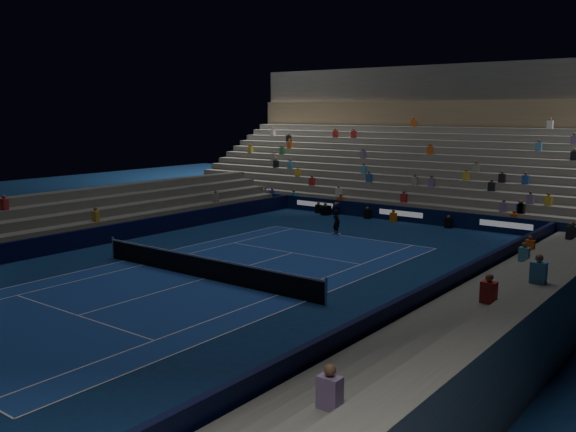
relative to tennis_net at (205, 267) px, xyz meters
The scene contains 11 objects.
ground 0.50m from the tennis_net, ahead, with size 90.00×90.00×0.00m, color navy.
court_surface 0.50m from the tennis_net, ahead, with size 10.97×23.77×0.01m, color #1A3E92.
sponsor_barrier_far 18.50m from the tennis_net, 90.00° to the left, with size 44.00×0.25×1.00m, color black.
sponsor_barrier_east 9.70m from the tennis_net, ahead, with size 0.25×37.00×1.00m, color black.
sponsor_barrier_west 9.70m from the tennis_net, behind, with size 0.25×37.00×1.00m, color black.
grandstand_main 28.05m from the tennis_net, 90.00° to the left, with size 44.00×15.20×11.20m.
grandstand_east 13.17m from the tennis_net, ahead, with size 5.00×37.00×2.50m.
grandstand_west 13.17m from the tennis_net, behind, with size 5.00×37.00×2.50m.
tennis_net is the anchor object (origin of this frame).
tennis_player 11.97m from the tennis_net, 94.40° to the left, with size 0.56×0.37×1.53m, color black.
broadcast_camera 18.36m from the tennis_net, 107.31° to the left, with size 0.59×1.01×0.66m.
Camera 1 is at (19.13, -18.97, 7.22)m, focal length 39.16 mm.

